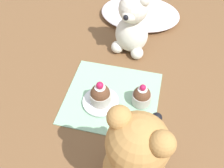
{
  "coord_description": "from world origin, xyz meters",
  "views": [
    {
      "loc": [
        0.1,
        -0.41,
        0.55
      ],
      "look_at": [
        0.0,
        0.0,
        0.06
      ],
      "focal_mm": 42.0,
      "sensor_mm": 36.0,
      "label": 1
    }
  ],
  "objects_px": {
    "teddy_bear_tan": "(136,161)",
    "cupcake_near_tan_bear": "(100,95)",
    "cupcake_near_cream_bear": "(142,95)",
    "saucer_plate": "(101,101)",
    "teddy_bear_cream": "(132,26)"
  },
  "relations": [
    {
      "from": "saucer_plate",
      "to": "cupcake_near_tan_bear",
      "type": "height_order",
      "value": "cupcake_near_tan_bear"
    },
    {
      "from": "saucer_plate",
      "to": "cupcake_near_tan_bear",
      "type": "distance_m",
      "value": 0.03
    },
    {
      "from": "teddy_bear_tan",
      "to": "saucer_plate",
      "type": "distance_m",
      "value": 0.24
    },
    {
      "from": "teddy_bear_cream",
      "to": "cupcake_near_cream_bear",
      "type": "height_order",
      "value": "teddy_bear_cream"
    },
    {
      "from": "teddy_bear_cream",
      "to": "teddy_bear_tan",
      "type": "height_order",
      "value": "teddy_bear_tan"
    },
    {
      "from": "cupcake_near_cream_bear",
      "to": "cupcake_near_tan_bear",
      "type": "xyz_separation_m",
      "value": [
        -0.1,
        -0.03,
        0.01
      ]
    },
    {
      "from": "teddy_bear_cream",
      "to": "saucer_plate",
      "type": "distance_m",
      "value": 0.24
    },
    {
      "from": "cupcake_near_cream_bear",
      "to": "saucer_plate",
      "type": "distance_m",
      "value": 0.11
    },
    {
      "from": "teddy_bear_cream",
      "to": "cupcake_near_cream_bear",
      "type": "distance_m",
      "value": 0.22
    },
    {
      "from": "cupcake_near_cream_bear",
      "to": "saucer_plate",
      "type": "xyz_separation_m",
      "value": [
        -0.1,
        -0.03,
        -0.02
      ]
    },
    {
      "from": "saucer_plate",
      "to": "teddy_bear_tan",
      "type": "bearing_deg",
      "value": -57.66
    },
    {
      "from": "cupcake_near_cream_bear",
      "to": "saucer_plate",
      "type": "height_order",
      "value": "cupcake_near_cream_bear"
    },
    {
      "from": "saucer_plate",
      "to": "cupcake_near_cream_bear",
      "type": "bearing_deg",
      "value": 15.39
    },
    {
      "from": "teddy_bear_cream",
      "to": "teddy_bear_tan",
      "type": "relative_size",
      "value": 0.8
    },
    {
      "from": "teddy_bear_tan",
      "to": "cupcake_near_tan_bear",
      "type": "xyz_separation_m",
      "value": [
        -0.12,
        0.19,
        -0.08
      ]
    }
  ]
}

